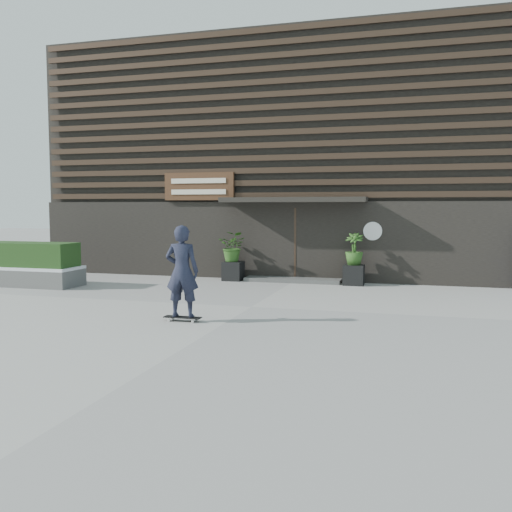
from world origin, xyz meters
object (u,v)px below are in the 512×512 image
(planter_pot_right, at_px, (354,275))
(skateboarder, at_px, (182,271))
(raised_bed, at_px, (24,277))

(planter_pot_right, height_order, skateboarder, skateboarder)
(planter_pot_right, xyz_separation_m, raised_bed, (-9.48, -2.76, -0.05))
(planter_pot_right, distance_m, skateboarder, 7.00)
(planter_pot_right, relative_size, skateboarder, 0.31)
(raised_bed, height_order, skateboarder, skateboarder)
(raised_bed, bearing_deg, skateboarder, -28.36)
(raised_bed, xyz_separation_m, skateboarder, (6.69, -3.61, 0.77))
(raised_bed, distance_m, skateboarder, 7.64)
(raised_bed, bearing_deg, planter_pot_right, 16.26)
(skateboarder, bearing_deg, raised_bed, 151.64)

